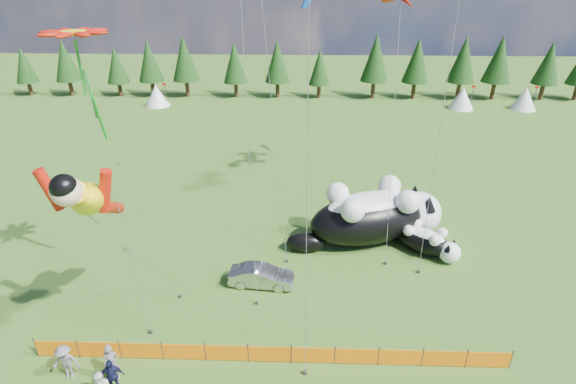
{
  "coord_description": "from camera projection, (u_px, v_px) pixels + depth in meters",
  "views": [
    {
      "loc": [
        1.36,
        -18.16,
        16.47
      ],
      "look_at": [
        0.61,
        4.0,
        5.4
      ],
      "focal_mm": 28.0,
      "sensor_mm": 36.0,
      "label": 1
    }
  ],
  "objects": [
    {
      "name": "spectator_a",
      "position": [
        111.0,
        363.0,
        19.69
      ],
      "size": [
        0.81,
        0.67,
        1.91
      ],
      "primitive_type": "imported",
      "rotation": [
        0.0,
        0.0,
        0.35
      ],
      "color": "slate",
      "rests_on": "ground"
    },
    {
      "name": "cat_small",
      "position": [
        427.0,
        241.0,
        28.65
      ],
      "size": [
        4.29,
        3.78,
        1.84
      ],
      "rotation": [
        0.0,
        0.0,
        -0.68
      ],
      "color": "black",
      "rests_on": "ground"
    },
    {
      "name": "car",
      "position": [
        261.0,
        276.0,
        25.79
      ],
      "size": [
        3.82,
        1.6,
        1.23
      ],
      "primitive_type": "imported",
      "rotation": [
        0.0,
        0.0,
        1.49
      ],
      "color": "#AFAEB3",
      "rests_on": "ground"
    },
    {
      "name": "festival_tents",
      "position": [
        377.0,
        97.0,
        58.44
      ],
      "size": [
        50.0,
        3.2,
        2.8
      ],
      "primitive_type": null,
      "color": "white",
      "rests_on": "ground"
    },
    {
      "name": "flower_kite",
      "position": [
        75.0,
        37.0,
        18.28
      ],
      "size": [
        3.6,
        3.8,
        14.34
      ],
      "color": "#B51509",
      "rests_on": "ground"
    },
    {
      "name": "superhero_kite",
      "position": [
        87.0,
        199.0,
        18.94
      ],
      "size": [
        6.18,
        6.31,
        10.33
      ],
      "color": "yellow",
      "rests_on": "ground"
    },
    {
      "name": "spectator_d",
      "position": [
        66.0,
        362.0,
        19.8
      ],
      "size": [
        1.21,
        0.71,
        1.8
      ],
      "primitive_type": "imported",
      "rotation": [
        0.0,
        0.0,
        0.09
      ],
      "color": "slate",
      "rests_on": "ground"
    },
    {
      "name": "tree_line",
      "position": [
        294.0,
        69.0,
        62.08
      ],
      "size": [
        90.0,
        4.0,
        8.0
      ],
      "primitive_type": null,
      "color": "black",
      "rests_on": "ground"
    },
    {
      "name": "safety_fence",
      "position": [
        270.0,
        354.0,
        20.73
      ],
      "size": [
        22.06,
        0.06,
        1.1
      ],
      "color": "#262626",
      "rests_on": "ground"
    },
    {
      "name": "ground",
      "position": [
        274.0,
        317.0,
        23.64
      ],
      "size": [
        160.0,
        160.0,
        0.0
      ],
      "primitive_type": "plane",
      "color": "#153509",
      "rests_on": "ground"
    },
    {
      "name": "diamond_kite_c",
      "position": [
        308.0,
        28.0,
        15.34
      ],
      "size": [
        0.54,
        2.38,
        16.27
      ],
      "color": "blue",
      "rests_on": "ground"
    },
    {
      "name": "cat_large",
      "position": [
        376.0,
        214.0,
        29.68
      ],
      "size": [
        10.63,
        6.32,
        3.96
      ],
      "rotation": [
        0.0,
        0.0,
        0.34
      ],
      "color": "black",
      "rests_on": "ground"
    },
    {
      "name": "spectator_c",
      "position": [
        112.0,
        376.0,
        19.12
      ],
      "size": [
        1.15,
        0.78,
        1.79
      ],
      "primitive_type": "imported",
      "rotation": [
        0.0,
        0.0,
        0.26
      ],
      "color": "#131635",
      "rests_on": "ground"
    }
  ]
}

